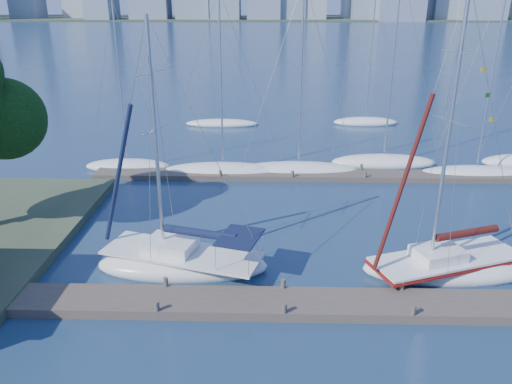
{
  "coord_description": "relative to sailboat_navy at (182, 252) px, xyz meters",
  "views": [
    {
      "loc": [
        -0.67,
        -17.38,
        11.86
      ],
      "look_at": [
        -1.24,
        4.0,
        3.55
      ],
      "focal_mm": 35.0,
      "sensor_mm": 36.0,
      "label": 1
    }
  ],
  "objects": [
    {
      "name": "bg_boat_1",
      "position": [
        0.69,
        13.76,
        -0.67
      ],
      "size": [
        8.95,
        3.77,
        12.76
      ],
      "rotation": [
        0.0,
        0.0,
        0.17
      ],
      "color": "white",
      "rests_on": "ground"
    },
    {
      "name": "far_dock",
      "position": [
        6.64,
        13.03,
        -0.75
      ],
      "size": [
        30.0,
        1.8,
        0.36
      ],
      "primitive_type": "cube",
      "color": "#4B4037",
      "rests_on": "ground"
    },
    {
      "name": "bg_boat_7",
      "position": [
        13.73,
        29.39,
        -0.66
      ],
      "size": [
        6.6,
        2.77,
        13.68
      ],
      "rotation": [
        0.0,
        0.0,
        0.11
      ],
      "color": "white",
      "rests_on": "ground"
    },
    {
      "name": "bg_boat_3",
      "position": [
        12.72,
        16.07,
        -0.64
      ],
      "size": [
        7.92,
        2.51,
        14.46
      ],
      "rotation": [
        0.0,
        0.0,
        0.01
      ],
      "color": "white",
      "rests_on": "ground"
    },
    {
      "name": "bg_boat_2",
      "position": [
        6.13,
        14.07,
        -0.66
      ],
      "size": [
        8.96,
        5.51,
        13.44
      ],
      "rotation": [
        0.0,
        0.0,
        0.39
      ],
      "color": "white",
      "rests_on": "ground"
    },
    {
      "name": "bg_boat_0",
      "position": [
        -6.5,
        14.7,
        -0.68
      ],
      "size": [
        6.66,
        4.26,
        12.18
      ],
      "rotation": [
        0.0,
        0.0,
        -0.37
      ],
      "color": "white",
      "rests_on": "ground"
    },
    {
      "name": "ground",
      "position": [
        4.64,
        -2.97,
        -0.93
      ],
      "size": [
        700.0,
        700.0,
        0.0
      ],
      "primitive_type": "plane",
      "color": "#172F4C",
      "rests_on": "ground"
    },
    {
      "name": "sailboat_navy",
      "position": [
        0.0,
        0.0,
        0.0
      ],
      "size": [
        8.36,
        4.73,
        11.86
      ],
      "rotation": [
        0.0,
        0.0,
        -0.28
      ],
      "color": "white",
      "rests_on": "ground"
    },
    {
      "name": "bg_boat_4",
      "position": [
        18.79,
        13.72,
        -0.67
      ],
      "size": [
        8.29,
        4.78,
        14.08
      ],
      "rotation": [
        0.0,
        0.0,
        0.35
      ],
      "color": "white",
      "rests_on": "ground"
    },
    {
      "name": "far_shore",
      "position": [
        4.64,
        317.03,
        -0.93
      ],
      "size": [
        800.0,
        100.0,
        1.5
      ],
      "primitive_type": "cube",
      "color": "#38472D",
      "rests_on": "ground"
    },
    {
      "name": "near_dock",
      "position": [
        4.64,
        -2.97,
        -0.73
      ],
      "size": [
        26.0,
        2.0,
        0.4
      ],
      "primitive_type": "cube",
      "color": "#4B4037",
      "rests_on": "ground"
    },
    {
      "name": "bg_boat_6",
      "position": [
        -0.73,
        28.48,
        -0.72
      ],
      "size": [
        7.37,
        2.67,
        10.67
      ],
      "rotation": [
        0.0,
        0.0,
        0.11
      ],
      "color": "white",
      "rests_on": "ground"
    },
    {
      "name": "sailboat_maroon",
      "position": [
        12.13,
        -0.05,
        0.15
      ],
      "size": [
        7.96,
        4.91,
        12.99
      ],
      "rotation": [
        0.0,
        0.0,
        0.35
      ],
      "color": "white",
      "rests_on": "ground"
    }
  ]
}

